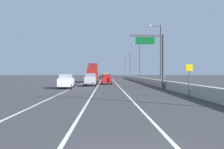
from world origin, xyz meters
TOP-DOWN VIEW (x-y plane):
  - ground_plane at (0.00, 64.00)m, footprint 320.00×320.00m
  - lane_stripe_left at (-5.50, 55.00)m, footprint 0.16×130.00m
  - lane_stripe_center at (-2.00, 55.00)m, footprint 0.16×130.00m
  - lane_stripe_right at (1.50, 55.00)m, footprint 0.16×130.00m
  - jersey_barrier_right at (7.80, 40.00)m, footprint 0.60×120.00m
  - overhead_sign_gantry at (6.46, 27.50)m, footprint 4.68×0.36m
  - speed_advisory_sign at (6.90, 16.27)m, footprint 0.60×0.11m
  - lamp_post_right_second at (8.03, 33.70)m, footprint 2.14×0.44m
  - lamp_post_right_third at (8.13, 58.81)m, footprint 2.14×0.44m
  - lamp_post_right_fourth at (8.19, 83.93)m, footprint 2.14×0.44m
  - lamp_post_right_fifth at (8.25, 109.04)m, footprint 2.14×0.44m
  - car_gray_0 at (-3.32, 90.42)m, footprint 1.80×4.08m
  - car_silver_1 at (-3.25, 36.30)m, footprint 1.94×4.20m
  - car_white_2 at (-6.27, 29.21)m, footprint 2.06×4.51m
  - car_yellow_3 at (-0.70, 87.80)m, footprint 1.89×4.14m
  - car_red_4 at (-0.50, 41.49)m, footprint 2.07×4.46m
  - box_truck at (-3.68, 51.34)m, footprint 2.68×8.27m

SIDE VIEW (x-z plane):
  - ground_plane at x=0.00m, z-range 0.00..0.00m
  - lane_stripe_left at x=-5.50m, z-range 0.00..0.00m
  - lane_stripe_center at x=-2.00m, z-range 0.00..0.00m
  - lane_stripe_right at x=1.50m, z-range 0.00..0.00m
  - jersey_barrier_right at x=7.80m, z-range 0.00..1.10m
  - car_red_4 at x=-0.50m, z-range 0.00..1.92m
  - car_white_2 at x=-6.27m, z-range 0.00..2.03m
  - car_yellow_3 at x=-0.70m, z-range -0.01..2.07m
  - car_gray_0 at x=-3.32m, z-range -0.01..2.11m
  - car_silver_1 at x=-3.25m, z-range -0.01..2.12m
  - speed_advisory_sign at x=6.90m, z-range 0.26..3.26m
  - box_truck at x=-3.68m, z-range -0.19..4.29m
  - overhead_sign_gantry at x=6.46m, z-range 0.98..8.48m
  - lamp_post_right_second at x=8.03m, z-range 0.75..10.76m
  - lamp_post_right_third at x=8.13m, z-range 0.75..10.76m
  - lamp_post_right_fourth at x=8.19m, z-range 0.75..10.76m
  - lamp_post_right_fifth at x=8.25m, z-range 0.75..10.76m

